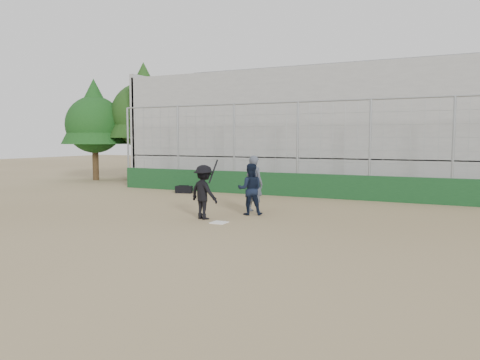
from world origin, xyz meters
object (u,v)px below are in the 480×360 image
at_px(batter_at_plate, 204,192).
at_px(equipment_bag, 184,190).
at_px(catcher_crouched, 250,198).
at_px(umpire, 254,187).

distance_m(batter_at_plate, equipment_bag, 7.09).
xyz_separation_m(catcher_crouched, equipment_bag, (-5.26, 4.29, -0.40)).
xyz_separation_m(batter_at_plate, equipment_bag, (-4.31, 5.60, -0.67)).
height_order(batter_at_plate, equipment_bag, batter_at_plate).
distance_m(catcher_crouched, umpire, 0.75).
relative_size(batter_at_plate, catcher_crouched, 1.61).
relative_size(batter_at_plate, equipment_bag, 2.25).
bearing_deg(catcher_crouched, batter_at_plate, -126.12).
xyz_separation_m(umpire, equipment_bag, (-5.10, 3.62, -0.69)).
xyz_separation_m(batter_at_plate, umpire, (0.80, 1.98, 0.02)).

